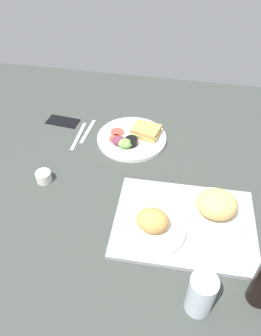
{
  "coord_description": "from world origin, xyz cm",
  "views": [
    {
      "loc": [
        -14.36,
        86.73,
        84.89
      ],
      "look_at": [
        2.0,
        3.0,
        4.0
      ],
      "focal_mm": 34.24,
      "sensor_mm": 36.0,
      "label": 1
    }
  ],
  "objects_px": {
    "bread_plate_far": "(152,224)",
    "espresso_cup": "(44,177)",
    "serving_tray": "(184,223)",
    "plate_with_salad": "(133,137)",
    "drinking_glass": "(201,294)",
    "bread_plate_near": "(217,207)",
    "cell_phone": "(63,121)",
    "fork": "(88,131)",
    "knife": "(78,136)"
  },
  "relations": [
    {
      "from": "plate_with_salad",
      "to": "bread_plate_near",
      "type": "bearing_deg",
      "value": 133.82
    },
    {
      "from": "plate_with_salad",
      "to": "cell_phone",
      "type": "height_order",
      "value": "plate_with_salad"
    },
    {
      "from": "espresso_cup",
      "to": "serving_tray",
      "type": "bearing_deg",
      "value": 168.93
    },
    {
      "from": "bread_plate_near",
      "to": "knife",
      "type": "distance_m",
      "value": 0.67
    },
    {
      "from": "serving_tray",
      "to": "knife",
      "type": "relative_size",
      "value": 2.37
    },
    {
      "from": "espresso_cup",
      "to": "bread_plate_near",
      "type": "bearing_deg",
      "value": 174.69
    },
    {
      "from": "bread_plate_near",
      "to": "plate_with_salad",
      "type": "bearing_deg",
      "value": -46.18
    },
    {
      "from": "fork",
      "to": "serving_tray",
      "type": "bearing_deg",
      "value": 50.45
    },
    {
      "from": "bread_plate_far",
      "to": "espresso_cup",
      "type": "xyz_separation_m",
      "value": [
        0.42,
        -0.15,
        -0.02
      ]
    },
    {
      "from": "plate_with_salad",
      "to": "fork",
      "type": "distance_m",
      "value": 0.21
    },
    {
      "from": "serving_tray",
      "to": "cell_phone",
      "type": "height_order",
      "value": "serving_tray"
    },
    {
      "from": "bread_plate_near",
      "to": "fork",
      "type": "distance_m",
      "value": 0.66
    },
    {
      "from": "bread_plate_near",
      "to": "plate_with_salad",
      "type": "xyz_separation_m",
      "value": [
        0.34,
        -0.35,
        -0.04
      ]
    },
    {
      "from": "espresso_cup",
      "to": "drinking_glass",
      "type": "bearing_deg",
      "value": 147.84
    },
    {
      "from": "bread_plate_far",
      "to": "espresso_cup",
      "type": "height_order",
      "value": "bread_plate_far"
    },
    {
      "from": "bread_plate_far",
      "to": "knife",
      "type": "xyz_separation_m",
      "value": [
        0.38,
        -0.43,
        -0.04
      ]
    },
    {
      "from": "bread_plate_far",
      "to": "plate_with_salad",
      "type": "bearing_deg",
      "value": -72.19
    },
    {
      "from": "serving_tray",
      "to": "plate_with_salad",
      "type": "distance_m",
      "value": 0.47
    },
    {
      "from": "fork",
      "to": "cell_phone",
      "type": "xyz_separation_m",
      "value": [
        0.13,
        -0.05,
        0.0
      ]
    },
    {
      "from": "drinking_glass",
      "to": "plate_with_salad",
      "type": "bearing_deg",
      "value": -65.7
    },
    {
      "from": "serving_tray",
      "to": "fork",
      "type": "xyz_separation_m",
      "value": [
        0.45,
        -0.42,
        -0.01
      ]
    },
    {
      "from": "drinking_glass",
      "to": "cell_phone",
      "type": "bearing_deg",
      "value": -48.94
    },
    {
      "from": "cell_phone",
      "to": "drinking_glass",
      "type": "bearing_deg",
      "value": 136.56
    },
    {
      "from": "cell_phone",
      "to": "espresso_cup",
      "type": "bearing_deg",
      "value": 104.87
    },
    {
      "from": "drinking_glass",
      "to": "espresso_cup",
      "type": "height_order",
      "value": "drinking_glass"
    },
    {
      "from": "espresso_cup",
      "to": "bread_plate_far",
      "type": "bearing_deg",
      "value": 160.1
    },
    {
      "from": "bread_plate_near",
      "to": "espresso_cup",
      "type": "distance_m",
      "value": 0.62
    },
    {
      "from": "serving_tray",
      "to": "cell_phone",
      "type": "xyz_separation_m",
      "value": [
        0.58,
        -0.47,
        -0.0
      ]
    },
    {
      "from": "bread_plate_near",
      "to": "serving_tray",
      "type": "bearing_deg",
      "value": 25.27
    },
    {
      "from": "cell_phone",
      "to": "bread_plate_far",
      "type": "bearing_deg",
      "value": 138.33
    },
    {
      "from": "bread_plate_far",
      "to": "cell_phone",
      "type": "distance_m",
      "value": 0.71
    },
    {
      "from": "bread_plate_far",
      "to": "cell_phone",
      "type": "xyz_separation_m",
      "value": [
        0.48,
        -0.52,
        -0.04
      ]
    },
    {
      "from": "plate_with_salad",
      "to": "fork",
      "type": "xyz_separation_m",
      "value": [
        0.21,
        -0.02,
        -0.01
      ]
    },
    {
      "from": "bread_plate_near",
      "to": "drinking_glass",
      "type": "xyz_separation_m",
      "value": [
        0.04,
        0.3,
        0.01
      ]
    },
    {
      "from": "espresso_cup",
      "to": "knife",
      "type": "xyz_separation_m",
      "value": [
        -0.04,
        -0.28,
        -0.02
      ]
    },
    {
      "from": "bread_plate_far",
      "to": "fork",
      "type": "bearing_deg",
      "value": -53.41
    },
    {
      "from": "fork",
      "to": "espresso_cup",
      "type": "bearing_deg",
      "value": -9.06
    },
    {
      "from": "bread_plate_far",
      "to": "drinking_glass",
      "type": "height_order",
      "value": "drinking_glass"
    },
    {
      "from": "bread_plate_far",
      "to": "fork",
      "type": "distance_m",
      "value": 0.59
    },
    {
      "from": "bread_plate_near",
      "to": "knife",
      "type": "xyz_separation_m",
      "value": [
        0.57,
        -0.34,
        -0.05
      ]
    },
    {
      "from": "espresso_cup",
      "to": "knife",
      "type": "distance_m",
      "value": 0.28
    },
    {
      "from": "bread_plate_near",
      "to": "cell_phone",
      "type": "relative_size",
      "value": 1.49
    },
    {
      "from": "bread_plate_near",
      "to": "plate_with_salad",
      "type": "relative_size",
      "value": 0.73
    },
    {
      "from": "plate_with_salad",
      "to": "fork",
      "type": "relative_size",
      "value": 1.72
    },
    {
      "from": "serving_tray",
      "to": "knife",
      "type": "distance_m",
      "value": 0.61
    },
    {
      "from": "bread_plate_far",
      "to": "plate_with_salad",
      "type": "xyz_separation_m",
      "value": [
        0.14,
        -0.45,
        -0.03
      ]
    },
    {
      "from": "bread_plate_far",
      "to": "fork",
      "type": "relative_size",
      "value": 1.27
    },
    {
      "from": "plate_with_salad",
      "to": "espresso_cup",
      "type": "distance_m",
      "value": 0.41
    },
    {
      "from": "bread_plate_near",
      "to": "fork",
      "type": "xyz_separation_m",
      "value": [
        0.54,
        -0.38,
        -0.05
      ]
    },
    {
      "from": "espresso_cup",
      "to": "fork",
      "type": "bearing_deg",
      "value": -102.63
    }
  ]
}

